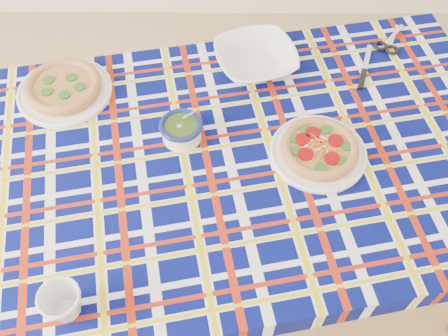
{
  "coord_description": "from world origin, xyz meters",
  "views": [
    {
      "loc": [
        0.38,
        -0.25,
        1.71
      ],
      "look_at": [
        0.38,
        0.48,
        0.69
      ],
      "focal_mm": 40.0,
      "sensor_mm": 36.0,
      "label": 1
    }
  ],
  "objects_px": {
    "serving_bowl": "(256,59)",
    "pesto_bowl": "(181,129)",
    "dining_table": "(249,168)",
    "main_focaccia_plate": "(319,148)",
    "mug": "(63,304)"
  },
  "relations": [
    {
      "from": "dining_table",
      "to": "serving_bowl",
      "type": "xyz_separation_m",
      "value": [
        0.02,
        0.33,
        0.1
      ]
    },
    {
      "from": "pesto_bowl",
      "to": "serving_bowl",
      "type": "height_order",
      "value": "pesto_bowl"
    },
    {
      "from": "main_focaccia_plate",
      "to": "pesto_bowl",
      "type": "bearing_deg",
      "value": 171.23
    },
    {
      "from": "main_focaccia_plate",
      "to": "mug",
      "type": "xyz_separation_m",
      "value": [
        -0.58,
        -0.42,
        0.02
      ]
    },
    {
      "from": "dining_table",
      "to": "serving_bowl",
      "type": "distance_m",
      "value": 0.34
    },
    {
      "from": "main_focaccia_plate",
      "to": "pesto_bowl",
      "type": "xyz_separation_m",
      "value": [
        -0.36,
        0.06,
        0.01
      ]
    },
    {
      "from": "pesto_bowl",
      "to": "serving_bowl",
      "type": "distance_m",
      "value": 0.34
    },
    {
      "from": "main_focaccia_plate",
      "to": "pesto_bowl",
      "type": "height_order",
      "value": "pesto_bowl"
    },
    {
      "from": "serving_bowl",
      "to": "pesto_bowl",
      "type": "bearing_deg",
      "value": -126.76
    },
    {
      "from": "main_focaccia_plate",
      "to": "serving_bowl",
      "type": "distance_m",
      "value": 0.36
    },
    {
      "from": "dining_table",
      "to": "main_focaccia_plate",
      "type": "bearing_deg",
      "value": -11.89
    },
    {
      "from": "pesto_bowl",
      "to": "mug",
      "type": "relative_size",
      "value": 1.28
    },
    {
      "from": "pesto_bowl",
      "to": "serving_bowl",
      "type": "relative_size",
      "value": 0.49
    },
    {
      "from": "main_focaccia_plate",
      "to": "serving_bowl",
      "type": "bearing_deg",
      "value": 114.97
    },
    {
      "from": "main_focaccia_plate",
      "to": "serving_bowl",
      "type": "xyz_separation_m",
      "value": [
        -0.15,
        0.33,
        0.0
      ]
    }
  ]
}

